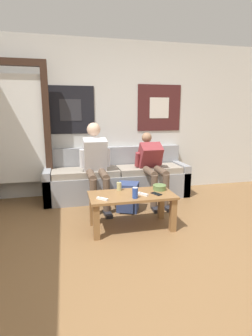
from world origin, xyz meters
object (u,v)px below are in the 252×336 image
Objects in this scene: ceramic_bowl at (159,187)px; game_controller_near_right at (143,194)px; pillar_candle at (119,186)px; couch at (117,180)px; cell_phone at (156,194)px; drink_can_blue at (135,193)px; game_controller_near_left at (102,199)px; backpack at (128,198)px; coffee_table at (132,201)px; person_seated_teen at (152,164)px; person_seated_adult at (96,162)px.

ceramic_bowl is 1.24× the size of game_controller_near_right.
ceramic_bowl is at bearing -10.03° from pillar_candle.
couch reaches higher than cell_phone.
game_controller_near_left is at bearing 176.37° from drink_can_blue.
ceramic_bowl is at bearing -58.00° from backpack.
pillar_candle is (-0.19, -1.07, 0.20)m from couch.
ceramic_bowl is 1.13× the size of cell_phone.
backpack is at bearing 83.05° from drink_can_blue.
couch is 2.29× the size of coffee_table.
coffee_table is at bearing -98.84° from backpack.
coffee_table is at bearing -167.14° from ceramic_bowl.
drink_can_blue is 0.82× the size of cell_phone.
couch reaches higher than coffee_table.
couch reaches higher than backpack.
ceramic_bowl reaches higher than game_controller_near_right.
backpack is at bearing 107.41° from cell_phone.
ceramic_bowl is at bearing -74.71° from couch.
game_controller_near_left reaches higher than cell_phone.
game_controller_near_right is at bearing -87.06° from backpack.
person_seated_teen is 2.60× the size of backpack.
game_controller_near_right is (0.24, -0.24, -0.04)m from pillar_candle.
cell_phone is (0.60, -0.97, -0.24)m from person_seated_adult.
coffee_table is 0.26m from pillar_candle.
person_seated_adult reaches higher than ceramic_bowl.
pillar_candle is at bearing -99.99° from couch.
backpack is 2.72× the size of cell_phone.
backpack is 0.78m from drink_can_blue.
pillar_candle is 0.85× the size of game_controller_near_right.
cell_phone reaches higher than backpack.
game_controller_near_right is at bearing 6.94° from game_controller_near_left.
person_seated_teen is 0.86m from ceramic_bowl.
backpack is at bearing 122.00° from ceramic_bowl.
game_controller_near_right is at bearing 177.35° from cell_phone.
drink_can_blue is 0.15m from game_controller_near_right.
person_seated_adult is at bearing 121.89° from cell_phone.
game_controller_near_right is at bearing -114.47° from person_seated_teen.
ceramic_bowl is 0.31m from game_controller_near_right.
person_seated_adult reaches higher than cell_phone.
ceramic_bowl is at bearing -102.44° from person_seated_teen.
couch is at bearing 41.80° from person_seated_adult.
coffee_table is at bearing 90.31° from drink_can_blue.
person_seated_adult reaches higher than backpack.
person_seated_adult is 1.08m from game_controller_near_right.
ceramic_bowl reaches higher than coffee_table.
couch is 1.41m from drink_can_blue.
pillar_candle is 0.92× the size of game_controller_near_left.
drink_can_blue is at bearing -73.10° from person_seated_adult.
drink_can_blue is at bearing -69.77° from pillar_candle.
person_seated_teen is (0.50, -0.32, 0.30)m from couch.
game_controller_near_right is 0.17m from cell_phone.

